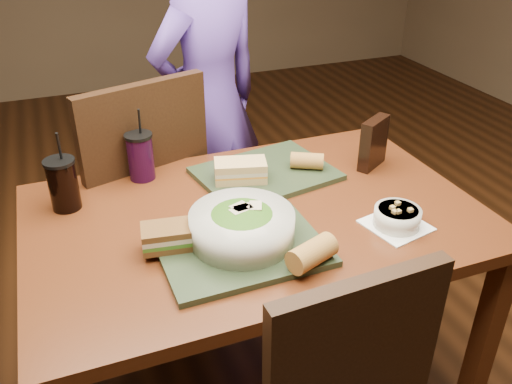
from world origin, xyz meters
TOP-DOWN VIEW (x-y plane):
  - dining_table at (0.00, 0.00)m, footprint 1.30×0.85m
  - chair_far at (-0.23, 0.52)m, footprint 0.56×0.57m
  - diner at (0.13, 0.89)m, footprint 0.64×0.52m
  - tray_near at (-0.10, -0.16)m, footprint 0.42×0.33m
  - tray_far at (0.11, 0.20)m, footprint 0.47×0.39m
  - salad_bowl at (-0.09, -0.14)m, footprint 0.27×0.27m
  - soup_bowl at (0.34, -0.21)m, footprint 0.19×0.19m
  - sandwich_near at (-0.28, -0.09)m, footprint 0.14×0.10m
  - sandwich_far at (0.02, 0.18)m, footprint 0.18×0.13m
  - baguette_near at (0.03, -0.30)m, footprint 0.14×0.10m
  - baguette_far at (0.25, 0.17)m, footprint 0.12×0.10m
  - cup_cola at (-0.51, 0.23)m, footprint 0.09×0.09m
  - cup_berry at (-0.27, 0.33)m, footprint 0.09×0.09m
  - chip_bag at (0.47, 0.14)m, footprint 0.13×0.10m

SIDE VIEW (x-z plane):
  - chair_far at x=-0.23m, z-range 0.06..1.10m
  - dining_table at x=0.00m, z-range 0.28..1.03m
  - tray_near at x=-0.10m, z-range 0.75..0.77m
  - tray_far at x=0.11m, z-range 0.75..0.77m
  - diner at x=0.13m, z-range 0.00..1.52m
  - soup_bowl at x=0.34m, z-range 0.75..0.81m
  - baguette_far at x=0.25m, z-range 0.77..0.82m
  - sandwich_near at x=-0.28m, z-range 0.77..0.83m
  - baguette_near at x=0.03m, z-range 0.77..0.83m
  - sandwich_far at x=0.02m, z-range 0.77..0.83m
  - salad_bowl at x=-0.09m, z-range 0.77..0.86m
  - cup_berry at x=-0.27m, z-range 0.71..0.95m
  - cup_cola at x=-0.51m, z-range 0.71..0.95m
  - chip_bag at x=0.47m, z-range 0.75..0.92m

